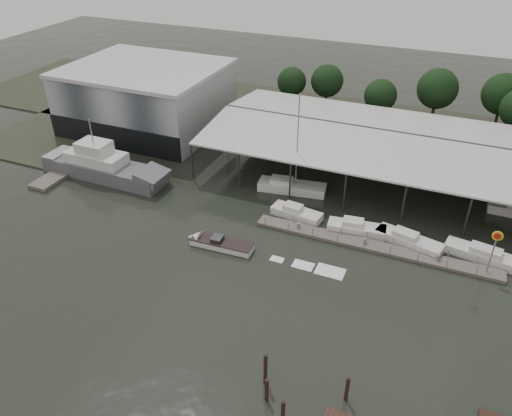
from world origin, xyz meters
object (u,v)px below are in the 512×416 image
at_px(grey_trawler, 105,167).
at_px(white_sailboat, 291,187).
at_px(shell_fuel_sign, 495,245).
at_px(speedboat_underway, 217,243).

height_order(grey_trawler, white_sailboat, white_sailboat).
relative_size(shell_fuel_sign, grey_trawler, 0.29).
xyz_separation_m(shell_fuel_sign, white_sailboat, (-25.02, 8.51, -3.26)).
xyz_separation_m(white_sailboat, speedboat_underway, (-3.61, -15.11, -0.27)).
bearing_deg(speedboat_underway, shell_fuel_sign, -169.49).
relative_size(shell_fuel_sign, speedboat_underway, 0.29).
bearing_deg(white_sailboat, shell_fuel_sign, -27.24).
xyz_separation_m(grey_trawler, speedboat_underway, (22.04, -8.58, -1.19)).
bearing_deg(shell_fuel_sign, white_sailboat, 161.23).
height_order(shell_fuel_sign, speedboat_underway, shell_fuel_sign).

